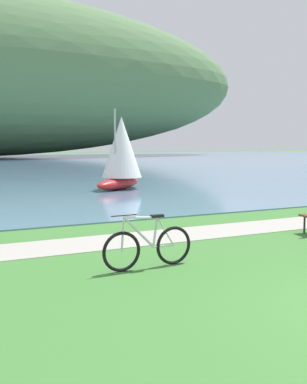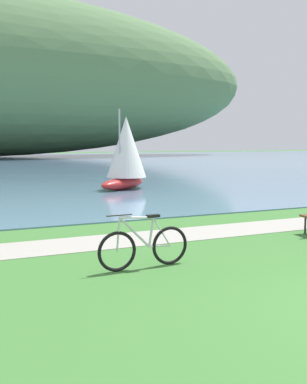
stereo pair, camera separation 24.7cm
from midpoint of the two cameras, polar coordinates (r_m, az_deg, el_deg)
name	(u,v)px [view 2 (the right image)]	position (r m, az deg, el deg)	size (l,w,h in m)	color
bay_water	(7,163)	(52.22, -17.95, 3.55)	(180.00, 80.00, 0.04)	#5B7F9E
shoreline_path	(195,233)	(11.32, 5.96, -5.22)	(60.00, 1.50, 0.01)	#A39E93
bicycle_leaning_near_bench	(144,246)	(8.16, -0.34, -6.91)	(1.77, 0.12, 1.01)	black
sailboat_nearest_to_shore	(126,152)	(21.53, -3.20, 5.10)	(3.14, 2.79, 3.77)	#B22323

